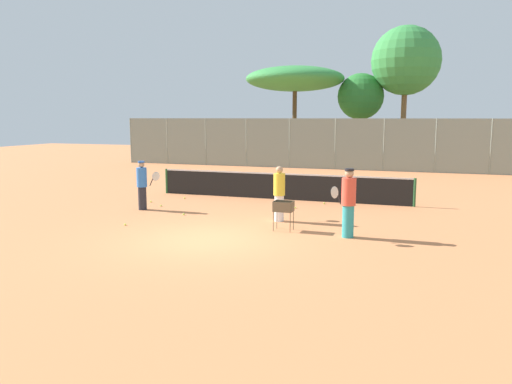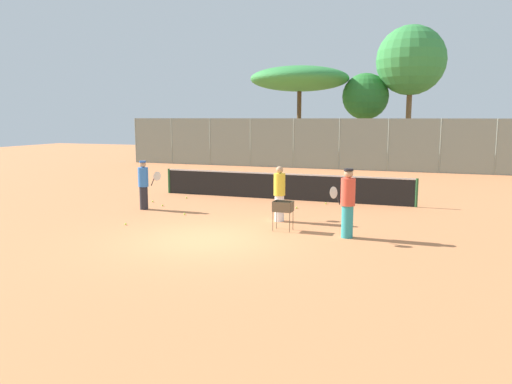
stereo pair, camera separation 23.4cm
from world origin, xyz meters
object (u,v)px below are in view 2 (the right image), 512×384
Objects in this scene: player_red_cap at (348,202)px; parked_car at (264,153)px; player_yellow_shirt at (279,193)px; tennis_net at (282,186)px; ball_cart at (283,209)px; player_white_outfit at (144,184)px.

player_red_cap reaches higher than parked_car.
player_yellow_shirt reaches higher than parked_car.
tennis_net is 5.63m from ball_cart.
player_yellow_shirt is at bearing -69.69° from parked_car.
player_yellow_shirt is at bearing -88.95° from player_red_cap.
player_white_outfit is at bearing -70.73° from player_red_cap.
parked_car reaches higher than tennis_net.
player_white_outfit is (-4.05, -3.80, 0.35)m from tennis_net.
player_white_outfit is 7.83m from player_red_cap.
player_red_cap is 2.83m from player_yellow_shirt.
tennis_net is 6.66m from player_red_cap.
player_yellow_shirt is 2.02× the size of ball_cart.
player_white_outfit is 0.92× the size of player_red_cap.
player_white_outfit is at bearing -136.88° from tennis_net.
player_red_cap reaches higher than ball_cart.
player_red_cap is 23.64m from parked_car.
player_red_cap is 0.46× the size of parked_car.
ball_cart is at bearing -64.12° from player_red_cap.
player_white_outfit is 0.42× the size of parked_car.
player_white_outfit is 0.99× the size of player_yellow_shirt.
ball_cart is at bearing -69.63° from parked_car.
ball_cart is (0.49, -1.25, -0.26)m from player_yellow_shirt.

